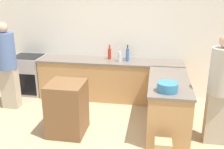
# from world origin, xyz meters

# --- Properties ---
(ground_plane) EXTENTS (14.00, 14.00, 0.00)m
(ground_plane) POSITION_xyz_m (0.00, 0.00, 0.00)
(ground_plane) COLOR tan
(wall_back) EXTENTS (8.00, 0.06, 2.70)m
(wall_back) POSITION_xyz_m (0.00, 2.33, 1.35)
(wall_back) COLOR white
(wall_back) RESTS_ON ground_plane
(counter_back) EXTENTS (3.13, 0.64, 0.88)m
(counter_back) POSITION_xyz_m (0.00, 1.99, 0.44)
(counter_back) COLOR tan
(counter_back) RESTS_ON ground_plane
(counter_peninsula) EXTENTS (0.69, 1.60, 0.88)m
(counter_peninsula) POSITION_xyz_m (1.22, 0.90, 0.44)
(counter_peninsula) COLOR tan
(counter_peninsula) RESTS_ON ground_plane
(range_oven) EXTENTS (0.67, 0.60, 0.90)m
(range_oven) POSITION_xyz_m (-1.91, 2.00, 0.45)
(range_oven) COLOR #ADADB2
(range_oven) RESTS_ON ground_plane
(island_table) EXTENTS (0.59, 0.62, 0.90)m
(island_table) POSITION_xyz_m (-0.45, 0.42, 0.45)
(island_table) COLOR brown
(island_table) RESTS_ON ground_plane
(mixing_bowl) EXTENTS (0.31, 0.31, 0.14)m
(mixing_bowl) POSITION_xyz_m (1.17, 0.37, 0.96)
(mixing_bowl) COLOR teal
(mixing_bowl) RESTS_ON counter_peninsula
(water_bottle_blue) EXTENTS (0.07, 0.07, 0.28)m
(water_bottle_blue) POSITION_xyz_m (0.38, 1.98, 1.00)
(water_bottle_blue) COLOR #386BB7
(water_bottle_blue) RESTS_ON counter_back
(hot_sauce_bottle) EXTENTS (0.07, 0.07, 0.32)m
(hot_sauce_bottle) POSITION_xyz_m (-0.02, 2.09, 1.01)
(hot_sauce_bottle) COLOR red
(hot_sauce_bottle) RESTS_ON counter_back
(vinegar_bottle_clear) EXTENTS (0.07, 0.07, 0.30)m
(vinegar_bottle_clear) POSITION_xyz_m (0.22, 1.91, 1.00)
(vinegar_bottle_clear) COLOR silver
(vinegar_bottle_clear) RESTS_ON counter_back
(wine_bottle_dark) EXTENTS (0.06, 0.06, 0.32)m
(wine_bottle_dark) POSITION_xyz_m (0.37, 2.15, 1.01)
(wine_bottle_dark) COLOR black
(wine_bottle_dark) RESTS_ON counter_back
(person_by_range) EXTENTS (0.37, 0.37, 1.76)m
(person_by_range) POSITION_xyz_m (-1.93, 1.19, 0.95)
(person_by_range) COLOR #ADA38E
(person_by_range) RESTS_ON ground_plane
(person_at_peninsula) EXTENTS (0.37, 0.37, 1.75)m
(person_at_peninsula) POSITION_xyz_m (1.95, 0.53, 0.95)
(person_at_peninsula) COLOR #ADA38E
(person_at_peninsula) RESTS_ON ground_plane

